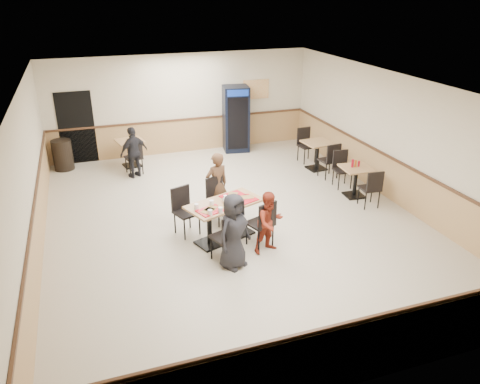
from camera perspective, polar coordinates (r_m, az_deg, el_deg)
name	(u,v)px	position (r m, az deg, el deg)	size (l,w,h in m)	color
ground	(233,220)	(10.49, -0.82, -3.41)	(10.00, 10.00, 0.00)	beige
room_shell	(265,152)	(13.03, 3.10, 4.92)	(10.00, 10.00, 10.00)	silver
main_table	(225,215)	(9.50, -1.89, -2.80)	(1.70, 1.24, 0.82)	black
main_chairs	(222,217)	(9.48, -2.15, -3.03)	(1.88, 2.15, 1.04)	black
diner_woman_left	(234,231)	(8.50, -0.76, -4.82)	(0.71, 0.46, 1.46)	black
diner_woman_right	(269,222)	(9.05, 3.60, -3.70)	(0.61, 0.48, 1.25)	maroon
diner_man_opposite	(217,185)	(10.35, -2.84, 0.82)	(0.55, 0.36, 1.51)	brown
lone_diner	(134,152)	(12.91, -12.80, 4.74)	(0.82, 0.34, 1.40)	black
tabletop_clutter	(226,203)	(9.31, -1.75, -1.33)	(1.37, 1.01, 0.12)	red
side_table_near	(356,177)	(11.80, 13.93, 1.78)	(0.76, 0.76, 0.76)	black
side_table_near_chair_south	(370,187)	(11.34, 15.53, 0.56)	(0.45, 0.45, 0.97)	black
side_table_near_chair_north	(343,169)	(12.28, 12.43, 2.70)	(0.45, 0.45, 0.97)	black
side_table_far	(317,151)	(13.37, 9.41, 4.94)	(0.82, 0.82, 0.81)	black
side_table_far_chair_south	(328,159)	(12.85, 10.74, 3.93)	(0.47, 0.47, 1.02)	black
side_table_far_chair_north	(307,145)	(13.92, 8.17, 5.67)	(0.47, 0.47, 1.02)	black
condiment_caddy	(355,163)	(11.70, 13.84, 3.41)	(0.23, 0.06, 0.20)	#A50B1E
back_table	(131,149)	(13.80, -13.19, 5.13)	(0.85, 0.85, 0.77)	black
back_table_chair_lone	(133,157)	(13.22, -12.86, 4.22)	(0.45, 0.45, 0.98)	black
pepsi_cooler	(236,119)	(14.68, -0.51, 8.91)	(0.87, 0.87, 2.02)	black
trash_bin	(63,155)	(14.12, -20.80, 4.25)	(0.54, 0.54, 0.86)	black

